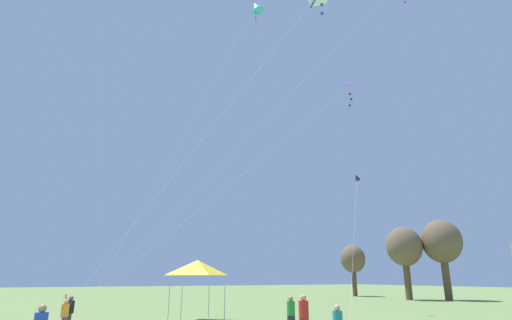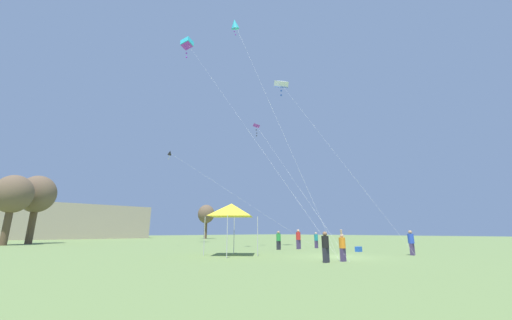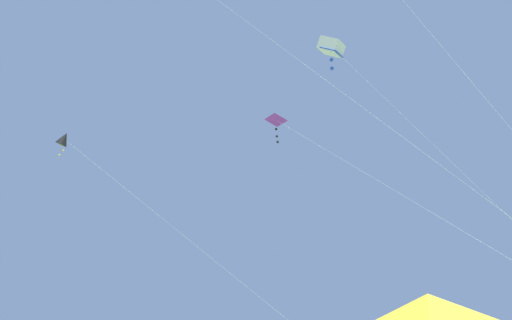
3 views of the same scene
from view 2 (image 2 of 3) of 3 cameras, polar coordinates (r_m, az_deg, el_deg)
ground_plane at (r=20.88m, az=15.97°, el=-18.09°), size 220.00×220.00×0.00m
distant_building at (r=82.04m, az=-32.87°, el=-10.37°), size 31.21×15.78×7.65m
tree_far_left at (r=50.71m, az=-37.57°, el=-5.54°), size 4.63×4.63×9.35m
tree_far_right at (r=69.61m, az=-9.94°, el=-10.67°), size 3.87×3.87×7.81m
tree_near_right at (r=47.07m, az=-40.50°, el=-5.31°), size 4.25×4.25×8.59m
festival_tent at (r=21.00m, az=-4.94°, el=-9.96°), size 2.98×2.98×3.61m
cooler_box at (r=26.31m, az=19.82°, el=-16.43°), size 0.58×0.35×0.42m
person_red_shirt at (r=28.76m, az=8.47°, el=-15.25°), size 0.43×0.43×1.84m
person_teal_shirt at (r=30.68m, az=11.94°, el=-15.30°), size 0.37×0.37×1.56m
person_blue_shirt at (r=23.94m, az=28.62°, el=-14.15°), size 0.41×0.41×1.72m
person_orange_shirt at (r=17.64m, az=16.89°, el=-16.10°), size 0.36×0.36×1.75m
person_green_shirt at (r=27.62m, az=4.53°, el=-15.58°), size 0.40×0.40×1.68m
person_black_shirt at (r=16.75m, az=13.72°, el=-16.32°), size 0.39×0.39×1.64m
kite_black_diamond_0 at (r=33.47m, az=-16.72°, el=1.28°), size 11.66×11.52×10.61m
kite_purple_delta_1 at (r=33.07m, az=0.22°, el=6.70°), size 6.59×14.72×13.85m
kite_cyan_box_2 at (r=45.90m, az=-13.62°, el=21.68°), size 3.39×25.41×28.89m
kite_cyan_diamond_3 at (r=32.00m, az=-4.24°, el=25.45°), size 1.14×10.61×22.68m
kite_white_box_4 at (r=34.19m, az=5.07°, el=14.80°), size 1.45×12.97×18.87m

